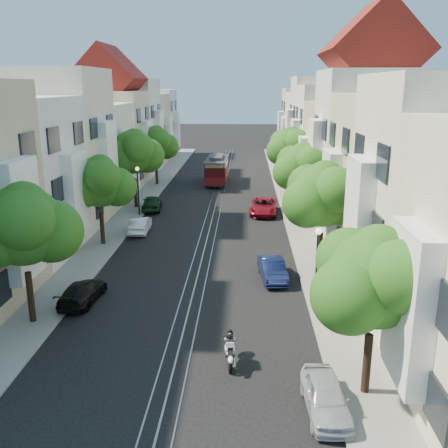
# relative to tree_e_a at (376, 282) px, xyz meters

# --- Properties ---
(ground) EXTENTS (200.00, 200.00, 0.00)m
(ground) POSITION_rel_tree_e_a_xyz_m (-7.26, 31.02, -4.40)
(ground) COLOR black
(ground) RESTS_ON ground
(sidewalk_east) EXTENTS (2.50, 80.00, 0.12)m
(sidewalk_east) POSITION_rel_tree_e_a_xyz_m (-0.01, 31.02, -4.34)
(sidewalk_east) COLOR gray
(sidewalk_east) RESTS_ON ground
(sidewalk_west) EXTENTS (2.50, 80.00, 0.12)m
(sidewalk_west) POSITION_rel_tree_e_a_xyz_m (-14.51, 31.02, -4.34)
(sidewalk_west) COLOR gray
(sidewalk_west) RESTS_ON ground
(rail_left) EXTENTS (0.06, 80.00, 0.02)m
(rail_left) POSITION_rel_tree_e_a_xyz_m (-7.81, 31.02, -4.39)
(rail_left) COLOR gray
(rail_left) RESTS_ON ground
(rail_slot) EXTENTS (0.06, 80.00, 0.02)m
(rail_slot) POSITION_rel_tree_e_a_xyz_m (-7.26, 31.02, -4.39)
(rail_slot) COLOR gray
(rail_slot) RESTS_ON ground
(rail_right) EXTENTS (0.06, 80.00, 0.02)m
(rail_right) POSITION_rel_tree_e_a_xyz_m (-6.71, 31.02, -4.39)
(rail_right) COLOR gray
(rail_right) RESTS_ON ground
(lane_line) EXTENTS (0.08, 80.00, 0.01)m
(lane_line) POSITION_rel_tree_e_a_xyz_m (-7.26, 31.02, -4.40)
(lane_line) COLOR tan
(lane_line) RESTS_ON ground
(townhouses_east) EXTENTS (7.75, 72.00, 12.00)m
(townhouses_east) POSITION_rel_tree_e_a_xyz_m (4.61, 30.94, 0.79)
(townhouses_east) COLOR beige
(townhouses_east) RESTS_ON ground
(townhouses_west) EXTENTS (7.75, 72.00, 11.76)m
(townhouses_west) POSITION_rel_tree_e_a_xyz_m (-19.13, 30.94, 0.68)
(townhouses_west) COLOR silver
(townhouses_west) RESTS_ON ground
(tree_e_a) EXTENTS (4.72, 3.87, 6.27)m
(tree_e_a) POSITION_rel_tree_e_a_xyz_m (0.00, 0.00, 0.00)
(tree_e_a) COLOR black
(tree_e_a) RESTS_ON ground
(tree_e_b) EXTENTS (4.93, 4.08, 6.68)m
(tree_e_b) POSITION_rel_tree_e_a_xyz_m (0.00, 12.00, 0.34)
(tree_e_b) COLOR black
(tree_e_b) RESTS_ON ground
(tree_e_c) EXTENTS (4.84, 3.99, 6.52)m
(tree_e_c) POSITION_rel_tree_e_a_xyz_m (0.00, 23.00, 0.20)
(tree_e_c) COLOR black
(tree_e_c) RESTS_ON ground
(tree_e_d) EXTENTS (5.01, 4.16, 6.85)m
(tree_e_d) POSITION_rel_tree_e_a_xyz_m (0.00, 34.00, 0.47)
(tree_e_d) COLOR black
(tree_e_d) RESTS_ON ground
(tree_w_a) EXTENTS (4.93, 4.08, 6.68)m
(tree_w_a) POSITION_rel_tree_e_a_xyz_m (-14.40, 5.00, 0.34)
(tree_w_a) COLOR black
(tree_w_a) RESTS_ON ground
(tree_w_b) EXTENTS (4.72, 3.87, 6.27)m
(tree_w_b) POSITION_rel_tree_e_a_xyz_m (-14.40, 17.00, 0.00)
(tree_w_b) COLOR black
(tree_w_b) RESTS_ON ground
(tree_w_c) EXTENTS (5.13, 4.28, 7.09)m
(tree_w_c) POSITION_rel_tree_e_a_xyz_m (-14.40, 28.00, 0.67)
(tree_w_c) COLOR black
(tree_w_c) RESTS_ON ground
(tree_w_d) EXTENTS (4.84, 3.99, 6.52)m
(tree_w_d) POSITION_rel_tree_e_a_xyz_m (-14.40, 39.00, 0.20)
(tree_w_d) COLOR black
(tree_w_d) RESTS_ON ground
(lamp_east) EXTENTS (0.32, 0.32, 4.16)m
(lamp_east) POSITION_rel_tree_e_a_xyz_m (-0.96, 7.02, -1.55)
(lamp_east) COLOR black
(lamp_east) RESTS_ON ground
(lamp_west) EXTENTS (0.32, 0.32, 4.16)m
(lamp_west) POSITION_rel_tree_e_a_xyz_m (-13.56, 25.02, -1.55)
(lamp_west) COLOR black
(lamp_west) RESTS_ON ground
(sportbike_rider) EXTENTS (0.48, 1.96, 1.35)m
(sportbike_rider) POSITION_rel_tree_e_a_xyz_m (-5.04, 1.83, -3.69)
(sportbike_rider) COLOR black
(sportbike_rider) RESTS_ON ground
(cable_car) EXTENTS (2.52, 7.57, 2.89)m
(cable_car) POSITION_rel_tree_e_a_xyz_m (-7.76, 40.43, -2.69)
(cable_car) COLOR black
(cable_car) RESTS_ON ground
(parked_car_e_near) EXTENTS (1.58, 3.56, 1.19)m
(parked_car_e_near) POSITION_rel_tree_e_a_xyz_m (-1.66, -1.09, -3.80)
(parked_car_e_near) COLOR silver
(parked_car_e_near) RESTS_ON ground
(parked_car_e_mid) EXTENTS (1.74, 3.88, 1.24)m
(parked_car_e_mid) POSITION_rel_tree_e_a_xyz_m (-2.86, 11.08, -3.78)
(parked_car_e_mid) COLOR #0B1338
(parked_car_e_mid) RESTS_ON ground
(parked_car_e_far) EXTENTS (2.65, 5.06, 1.36)m
(parked_car_e_far) POSITION_rel_tree_e_a_xyz_m (-2.86, 26.34, -3.72)
(parked_car_e_far) COLOR maroon
(parked_car_e_far) RESTS_ON ground
(parked_car_w_near) EXTENTS (1.86, 3.97, 1.12)m
(parked_car_w_near) POSITION_rel_tree_e_a_xyz_m (-12.86, 7.48, -3.84)
(parked_car_w_near) COLOR black
(parked_car_w_near) RESTS_ON ground
(parked_car_w_mid) EXTENTS (1.45, 3.76, 1.22)m
(parked_car_w_mid) POSITION_rel_tree_e_a_xyz_m (-12.48, 20.23, -3.79)
(parked_car_w_mid) COLOR white
(parked_car_w_mid) RESTS_ON ground
(parked_car_w_far) EXTENTS (2.02, 4.17, 1.37)m
(parked_car_w_far) POSITION_rel_tree_e_a_xyz_m (-12.86, 27.18, -3.71)
(parked_car_w_far) COLOR #14331A
(parked_car_w_far) RESTS_ON ground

